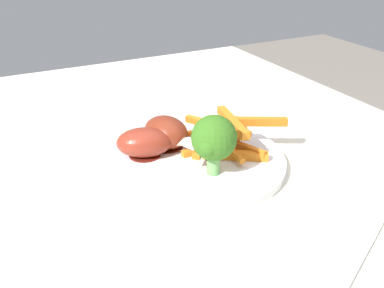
# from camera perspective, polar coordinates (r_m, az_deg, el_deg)

# --- Properties ---
(dining_table) EXTENTS (1.12, 0.75, 0.74)m
(dining_table) POSITION_cam_1_polar(r_m,az_deg,el_deg) (0.68, 2.35, -11.37)
(dining_table) COLOR silver
(dining_table) RESTS_ON ground_plane
(dinner_plate) EXTENTS (0.26, 0.26, 0.01)m
(dinner_plate) POSITION_cam_1_polar(r_m,az_deg,el_deg) (0.62, -0.00, -2.14)
(dinner_plate) COLOR white
(dinner_plate) RESTS_ON dining_table
(broccoli_floret_front) EXTENTS (0.06, 0.06, 0.08)m
(broccoli_floret_front) POSITION_cam_1_polar(r_m,az_deg,el_deg) (0.56, 2.76, 0.68)
(broccoli_floret_front) COLOR #74B75E
(broccoli_floret_front) RESTS_ON dinner_plate
(carrot_fries_pile) EXTENTS (0.13, 0.16, 0.05)m
(carrot_fries_pile) POSITION_cam_1_polar(r_m,az_deg,el_deg) (0.64, 4.13, 1.14)
(carrot_fries_pile) COLOR orange
(carrot_fries_pile) RESTS_ON dinner_plate
(chicken_drumstick_near) EXTENTS (0.07, 0.13, 0.04)m
(chicken_drumstick_near) POSITION_cam_1_polar(r_m,az_deg,el_deg) (0.62, -5.62, 0.20)
(chicken_drumstick_near) COLOR maroon
(chicken_drumstick_near) RESTS_ON dinner_plate
(chicken_drumstick_far) EXTENTS (0.12, 0.07, 0.05)m
(chicken_drumstick_far) POSITION_cam_1_polar(r_m,az_deg,el_deg) (0.64, -3.12, 1.37)
(chicken_drumstick_far) COLOR #56190E
(chicken_drumstick_far) RESTS_ON dinner_plate
(fork) EXTENTS (0.10, 0.17, 0.00)m
(fork) POSITION_cam_1_polar(r_m,az_deg,el_deg) (0.50, 20.72, -13.03)
(fork) COLOR silver
(fork) RESTS_ON dining_table
(napkin) EXTENTS (0.18, 0.15, 0.00)m
(napkin) POSITION_cam_1_polar(r_m,az_deg,el_deg) (1.05, 2.56, 9.94)
(napkin) COLOR white
(napkin) RESTS_ON dining_table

